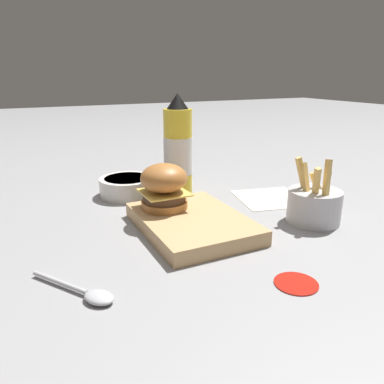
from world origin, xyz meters
TOP-DOWN VIEW (x-y plane):
  - ground_plane at (0.00, 0.00)m, footprint 6.00×6.00m
  - serving_board at (-0.04, 0.02)m, footprint 0.26×0.19m
  - burger at (0.03, 0.05)m, footprint 0.10×0.10m
  - ketchup_bottle at (0.17, -0.05)m, footprint 0.07×0.07m
  - fries_basket at (-0.11, -0.23)m, footprint 0.11×0.11m
  - side_bowl at (0.23, 0.07)m, footprint 0.14×0.14m
  - spoon at (-0.19, 0.25)m, footprint 0.14×0.10m
  - ketchup_puddle at (-0.29, -0.03)m, footprint 0.07×0.07m
  - parchment_square at (0.05, -0.25)m, footprint 0.19×0.19m

SIDE VIEW (x-z plane):
  - ground_plane at x=0.00m, z-range 0.00..0.00m
  - parchment_square at x=0.05m, z-range 0.00..0.00m
  - ketchup_puddle at x=-0.29m, z-range 0.00..0.00m
  - spoon at x=-0.19m, z-range 0.00..0.01m
  - serving_board at x=-0.04m, z-range 0.00..0.03m
  - side_bowl at x=0.23m, z-range 0.00..0.05m
  - fries_basket at x=-0.11m, z-range -0.03..0.11m
  - burger at x=0.03m, z-range 0.03..0.13m
  - ketchup_bottle at x=0.17m, z-range -0.01..0.24m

